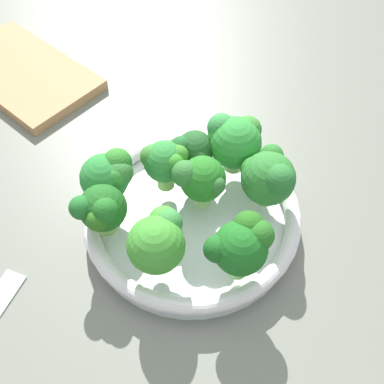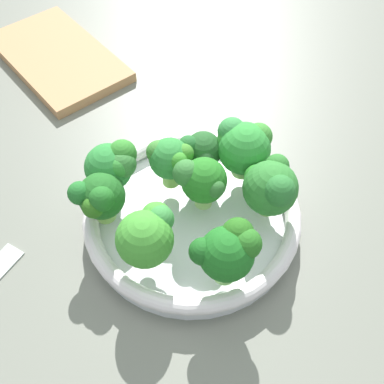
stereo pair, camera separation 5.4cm
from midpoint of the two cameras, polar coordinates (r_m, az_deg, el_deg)
name	(u,v)px [view 1 (the left image)]	position (r cm, az deg, el deg)	size (l,w,h in cm)	color
ground_plane	(182,232)	(60.24, -3.78, -4.95)	(130.00, 130.00, 2.50)	slate
bowl	(192,216)	(57.86, -2.67, -3.04)	(25.87, 25.87, 3.49)	white
broccoli_floret_0	(109,176)	(54.89, -12.61, 1.73)	(5.94, 6.00, 7.29)	#89CD69
broccoli_floret_1	(101,210)	(52.83, -13.60, -2.24)	(5.33, 5.75, 6.60)	#84B54F
broccoli_floret_2	(234,140)	(57.44, 2.29, 5.99)	(6.92, 6.70, 7.37)	#87B95F
broccoli_floret_3	(268,177)	(54.32, 6.25, 1.61)	(6.58, 6.72, 7.24)	#8CC15D
broccoli_floret_4	(165,162)	(55.50, -6.06, 3.41)	(5.40, 4.90, 6.72)	#84BC4E
broccoli_floret_5	(158,240)	(49.33, -7.18, -5.91)	(6.05, 7.18, 7.11)	#9AC870
broccoli_floret_6	(192,150)	(57.65, -2.65, 4.78)	(4.91, 4.79, 5.74)	#9DCE69
broccoli_floret_7	(201,179)	(53.53, -1.84, 1.32)	(6.16, 5.25, 6.88)	#95BD67
broccoli_floret_8	(241,245)	(48.18, 2.68, -6.49)	(6.16, 6.31, 7.50)	#91D96E
cutting_board	(22,73)	(83.53, -21.25, 12.90)	(24.47, 13.97, 1.60)	tan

